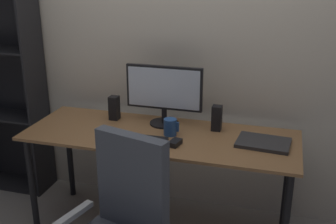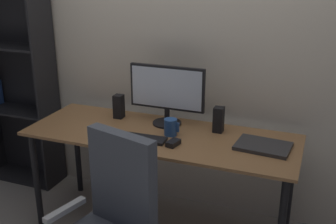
# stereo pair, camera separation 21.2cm
# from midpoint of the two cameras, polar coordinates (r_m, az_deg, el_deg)

# --- Properties ---
(back_wall) EXTENTS (6.40, 0.10, 2.60)m
(back_wall) POSITION_cam_midpoint_polar(r_m,az_deg,el_deg) (3.01, -0.45, 10.38)
(back_wall) COLOR beige
(back_wall) RESTS_ON ground
(desk) EXTENTS (1.78, 0.64, 0.74)m
(desk) POSITION_cam_midpoint_polar(r_m,az_deg,el_deg) (2.75, -3.32, -4.65)
(desk) COLOR olive
(desk) RESTS_ON ground
(monitor) EXTENTS (0.53, 0.20, 0.41)m
(monitor) POSITION_cam_midpoint_polar(r_m,az_deg,el_deg) (2.80, -2.72, 2.82)
(monitor) COLOR black
(monitor) RESTS_ON desk
(keyboard) EXTENTS (0.29, 0.12, 0.02)m
(keyboard) POSITION_cam_midpoint_polar(r_m,az_deg,el_deg) (2.62, -5.61, -3.81)
(keyboard) COLOR black
(keyboard) RESTS_ON desk
(mouse) EXTENTS (0.08, 0.11, 0.03)m
(mouse) POSITION_cam_midpoint_polar(r_m,az_deg,el_deg) (2.54, -1.41, -4.29)
(mouse) COLOR black
(mouse) RESTS_ON desk
(coffee_mug) EXTENTS (0.10, 0.08, 0.11)m
(coffee_mug) POSITION_cam_midpoint_polar(r_m,az_deg,el_deg) (2.68, -1.95, -2.10)
(coffee_mug) COLOR #285193
(coffee_mug) RESTS_ON desk
(laptop) EXTENTS (0.34, 0.26, 0.02)m
(laptop) POSITION_cam_midpoint_polar(r_m,az_deg,el_deg) (2.60, 10.70, -4.20)
(laptop) COLOR #2D2D30
(laptop) RESTS_ON desk
(speaker_left) EXTENTS (0.06, 0.07, 0.17)m
(speaker_left) POSITION_cam_midpoint_polar(r_m,az_deg,el_deg) (2.97, -9.43, 0.53)
(speaker_left) COLOR black
(speaker_left) RESTS_ON desk
(speaker_right) EXTENTS (0.06, 0.07, 0.17)m
(speaker_right) POSITION_cam_midpoint_polar(r_m,az_deg,el_deg) (2.75, 4.53, -0.87)
(speaker_right) COLOR black
(speaker_right) RESTS_ON desk
(bookshelf) EXTENTS (0.67, 0.28, 1.80)m
(bookshelf) POSITION_cam_midpoint_polar(r_m,az_deg,el_deg) (3.62, -23.47, 3.70)
(bookshelf) COLOR black
(bookshelf) RESTS_ON ground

